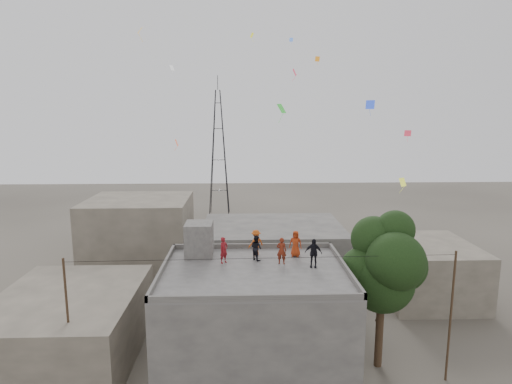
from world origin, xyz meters
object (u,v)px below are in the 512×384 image
at_px(stair_head_box, 199,239).
at_px(person_red_adult, 282,251).
at_px(transmission_tower, 219,153).
at_px(tree, 385,265).
at_px(person_dark_adult, 313,253).

xyz_separation_m(stair_head_box, person_red_adult, (4.76, -1.62, -0.24)).
xyz_separation_m(stair_head_box, transmission_tower, (-0.80, 37.40, 1.97)).
height_order(transmission_tower, person_red_adult, transmission_tower).
height_order(tree, transmission_tower, transmission_tower).
height_order(stair_head_box, tree, tree).
relative_size(transmission_tower, person_dark_adult, 12.43).
bearing_deg(person_red_adult, transmission_tower, -69.22).
distance_m(stair_head_box, transmission_tower, 37.46).
relative_size(person_red_adult, person_dark_adult, 0.95).
xyz_separation_m(tree, transmission_tower, (-11.37, 39.40, 2.97)).
xyz_separation_m(tree, person_red_adult, (-5.80, 0.38, 0.76)).
xyz_separation_m(transmission_tower, person_red_adult, (5.56, -39.02, -2.20)).
distance_m(tree, person_dark_adult, 4.19).
relative_size(stair_head_box, person_red_adult, 1.31).
relative_size(stair_head_box, tree, 0.22).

